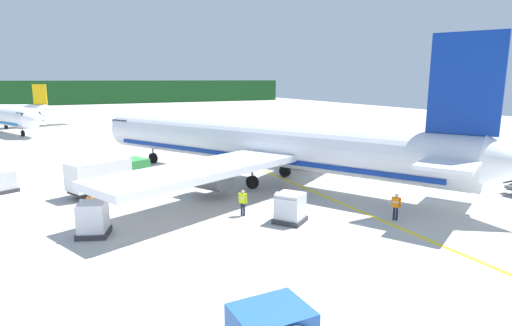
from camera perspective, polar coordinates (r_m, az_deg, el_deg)
airliner_foreground at (r=36.97m, az=0.68°, el=2.65°), size 32.31×38.17×11.90m
service_truck_fuel at (r=35.58m, az=-19.39°, el=-1.37°), size 6.73×4.65×2.74m
cargo_container_near at (r=39.44m, az=-31.05°, el=-2.18°), size 2.19×2.19×1.82m
cargo_container_mid at (r=26.81m, az=4.64°, el=-6.08°), size 2.51×2.51×2.03m
cargo_container_far at (r=26.27m, az=-21.25°, el=-7.09°), size 2.20×2.20×2.12m
crew_marshaller at (r=27.93m, az=-1.81°, el=-5.12°), size 0.46×0.51×1.78m
crew_loader_left at (r=28.50m, az=18.47°, el=-5.38°), size 0.41×0.57×1.77m
crew_loader_right at (r=28.97m, az=-21.49°, el=-5.32°), size 0.49×0.48×1.78m
apron_guide_line at (r=34.92m, az=7.24°, el=-3.63°), size 0.30×60.00×0.01m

